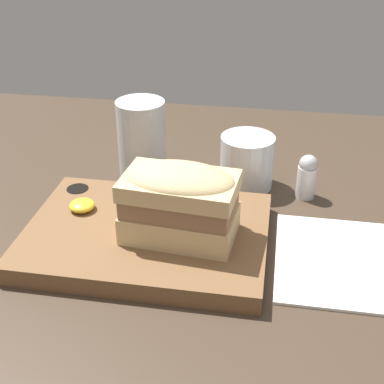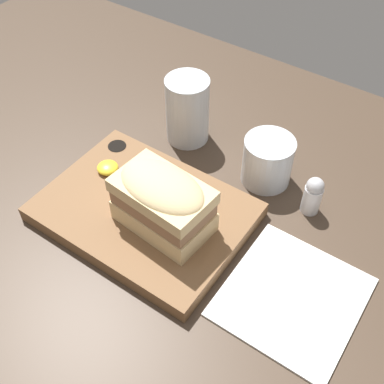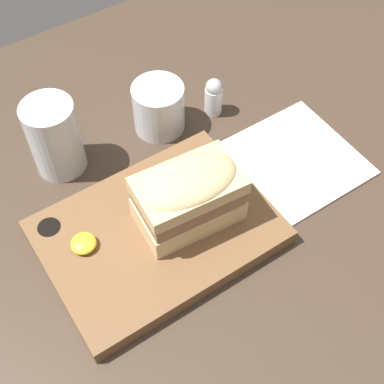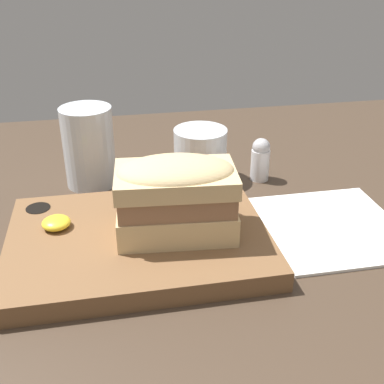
{
  "view_description": "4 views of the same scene",
  "coord_description": "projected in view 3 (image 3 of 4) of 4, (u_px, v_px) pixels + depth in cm",
  "views": [
    {
      "loc": [
        11.89,
        -50.95,
        43.08
      ],
      "look_at": [
        2.17,
        6.19,
        9.75
      ],
      "focal_mm": 50.0,
      "sensor_mm": 36.0,
      "label": 1
    },
    {
      "loc": [
        29.86,
        -30.53,
        60.65
      ],
      "look_at": [
        3.81,
        7.31,
        10.38
      ],
      "focal_mm": 45.0,
      "sensor_mm": 36.0,
      "label": 2
    },
    {
      "loc": [
        -21.5,
        -30.73,
        66.48
      ],
      "look_at": [
        1.77,
        4.43,
        9.33
      ],
      "focal_mm": 50.0,
      "sensor_mm": 36.0,
      "label": 3
    },
    {
      "loc": [
        -6.41,
        -44.65,
        35.89
      ],
      "look_at": [
        3.2,
        5.71,
        8.95
      ],
      "focal_mm": 45.0,
      "sensor_mm": 36.0,
      "label": 4
    }
  ],
  "objects": [
    {
      "name": "water_glass",
      "position": [
        56.0,
        141.0,
        0.79
      ],
      "size": [
        7.72,
        7.72,
        12.26
      ],
      "color": "silver",
      "rests_on": "dining_table"
    },
    {
      "name": "serving_board",
      "position": [
        157.0,
        232.0,
        0.74
      ],
      "size": [
        31.2,
        22.75,
        2.62
      ],
      "color": "brown",
      "rests_on": "dining_table"
    },
    {
      "name": "mustard_dollop",
      "position": [
        84.0,
        243.0,
        0.71
      ],
      "size": [
        3.5,
        3.5,
        1.4
      ],
      "color": "yellow",
      "rests_on": "serving_board"
    },
    {
      "name": "dining_table",
      "position": [
        199.0,
        254.0,
        0.75
      ],
      "size": [
        156.55,
        113.56,
        2.0
      ],
      "color": "#423326",
      "rests_on": "ground"
    },
    {
      "name": "napkin",
      "position": [
        297.0,
        158.0,
        0.84
      ],
      "size": [
        17.65,
        18.67,
        0.4
      ],
      "rotation": [
        0.0,
        0.0,
        -0.0
      ],
      "color": "white",
      "rests_on": "dining_table"
    },
    {
      "name": "wine_glass",
      "position": [
        159.0,
        109.0,
        0.85
      ],
      "size": [
        8.28,
        8.28,
        8.2
      ],
      "color": "silver",
      "rests_on": "dining_table"
    },
    {
      "name": "salt_shaker",
      "position": [
        214.0,
        96.0,
        0.87
      ],
      "size": [
        2.93,
        2.93,
        6.88
      ],
      "color": "white",
      "rests_on": "dining_table"
    },
    {
      "name": "sandwich",
      "position": [
        188.0,
        194.0,
        0.7
      ],
      "size": [
        14.52,
        9.58,
        9.6
      ],
      "rotation": [
        0.0,
        0.0,
        -0.09
      ],
      "color": "#DBBC84",
      "rests_on": "serving_board"
    }
  ]
}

